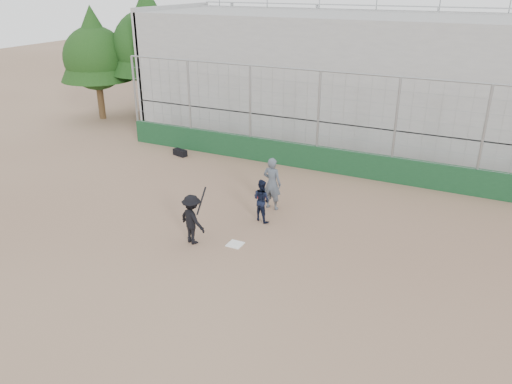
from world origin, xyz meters
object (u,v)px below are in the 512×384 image
at_px(umpire, 272,186).
at_px(equipment_bag, 180,153).
at_px(batter_at_plate, 192,219).
at_px(catcher_crouched, 261,207).

distance_m(umpire, equipment_bag, 6.77).
bearing_deg(umpire, equipment_bag, -23.22).
bearing_deg(equipment_bag, batter_at_plate, -53.28).
distance_m(batter_at_plate, catcher_crouched, 2.52).
bearing_deg(batter_at_plate, catcher_crouched, 61.65).
distance_m(batter_at_plate, equipment_bag, 8.06).
bearing_deg(catcher_crouched, batter_at_plate, -118.35).
bearing_deg(batter_at_plate, umpire, 70.95).
xyz_separation_m(batter_at_plate, catcher_crouched, (1.19, 2.20, -0.27)).
xyz_separation_m(batter_at_plate, equipment_bag, (-4.80, 6.44, -0.62)).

